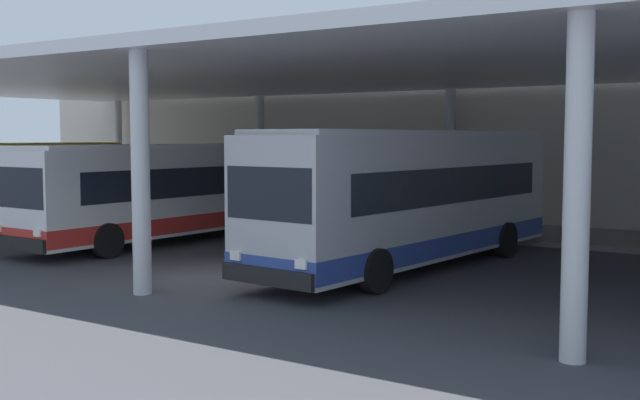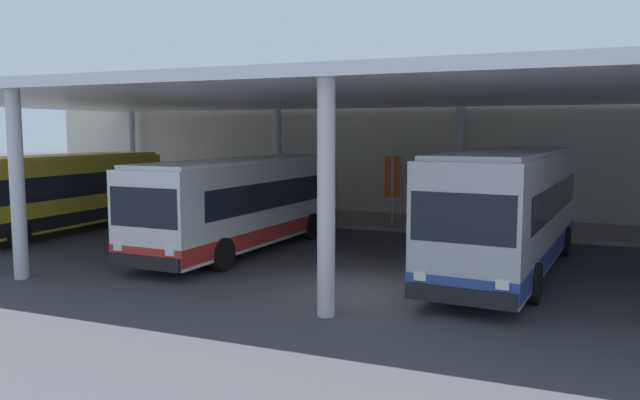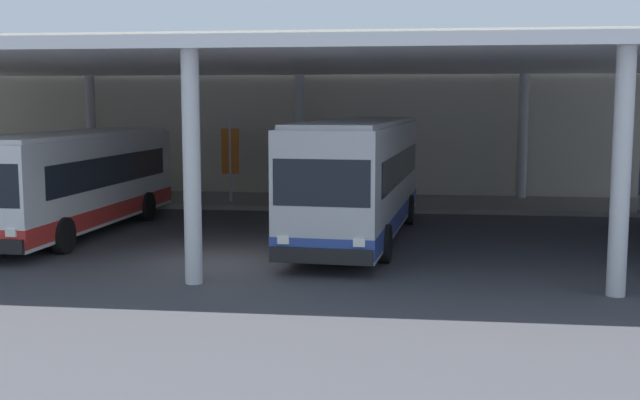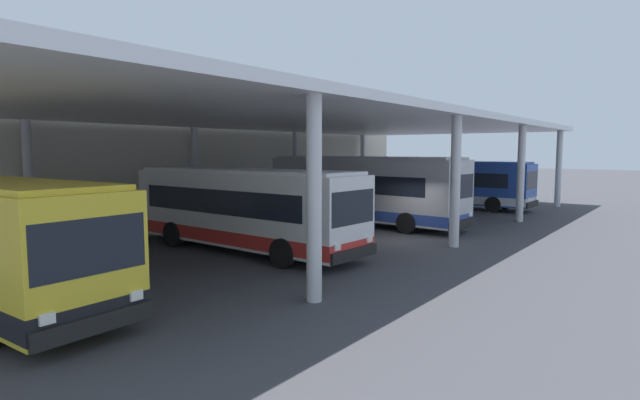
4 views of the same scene
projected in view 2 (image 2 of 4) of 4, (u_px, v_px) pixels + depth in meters
The scene contains 10 objects.
ground_plane at pixel (362, 290), 16.25m from camera, with size 200.00×200.00×0.00m, color #3D3D42.
platform_kerb at pixel (451, 225), 27.00m from camera, with size 42.00×4.50×0.18m, color gray.
station_building_facade at pixel (466, 143), 29.60m from camera, with size 48.00×1.60×7.16m, color beige.
canopy_shelter at pixel (417, 96), 20.71m from camera, with size 40.00×17.00×5.55m.
bus_nearest_bay at pixel (58, 192), 25.39m from camera, with size 2.89×10.58×3.17m.
bus_second_bay at pixel (244, 203), 21.68m from camera, with size 2.97×10.61×3.17m.
bus_middle_bay at pixel (511, 209), 18.36m from camera, with size 3.41×11.49×3.57m.
bench_waiting at pixel (311, 205), 29.56m from camera, with size 1.80×0.45×0.92m.
trash_bin at pixel (260, 203), 30.20m from camera, with size 0.52×0.52×0.98m.
banner_sign at pixel (392, 181), 26.98m from camera, with size 0.70×0.12×3.20m.
Camera 2 is at (5.15, -15.08, 4.09)m, focal length 35.00 mm.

